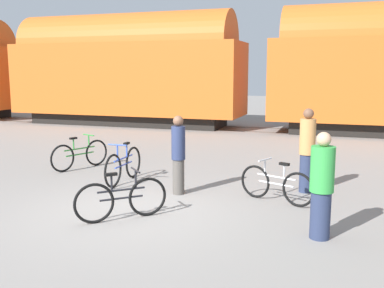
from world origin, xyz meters
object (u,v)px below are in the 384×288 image
(bicycle_green, at_px, (80,155))
(bicycle_blue, at_px, (124,165))
(bicycle_black, at_px, (122,199))
(person_in_tan, at_px, (307,150))
(person_in_navy, at_px, (178,154))
(freight_train, at_px, (257,67))
(person_in_green, at_px, (322,186))
(bicycle_silver, at_px, (276,184))

(bicycle_green, height_order, bicycle_blue, bicycle_blue)
(bicycle_black, xyz_separation_m, person_in_tan, (2.90, 2.91, 0.54))
(bicycle_blue, xyz_separation_m, person_in_navy, (1.57, -0.53, 0.45))
(bicycle_blue, bearing_deg, freight_train, 83.96)
(person_in_green, xyz_separation_m, person_in_navy, (-2.98, 1.70, 0.02))
(bicycle_green, bearing_deg, person_in_navy, -24.12)
(bicycle_green, bearing_deg, bicycle_blue, -28.51)
(freight_train, relative_size, bicycle_black, 39.81)
(bicycle_silver, bearing_deg, freight_train, 102.86)
(person_in_tan, bearing_deg, bicycle_green, 52.97)
(bicycle_black, bearing_deg, bicycle_green, 131.56)
(person_in_tan, height_order, person_in_navy, person_in_tan)
(freight_train, distance_m, bicycle_green, 10.21)
(freight_train, relative_size, bicycle_blue, 27.64)
(bicycle_black, height_order, person_in_tan, person_in_tan)
(bicycle_silver, relative_size, person_in_navy, 0.93)
(freight_train, relative_size, bicycle_green, 29.01)
(bicycle_green, bearing_deg, bicycle_black, -48.44)
(bicycle_silver, distance_m, person_in_green, 2.04)
(bicycle_green, xyz_separation_m, bicycle_silver, (5.40, -1.45, -0.02))
(bicycle_black, bearing_deg, bicycle_silver, 39.03)
(bicycle_black, distance_m, bicycle_blue, 2.70)
(bicycle_black, bearing_deg, person_in_tan, 45.10)
(bicycle_black, relative_size, person_in_green, 0.74)
(person_in_green, bearing_deg, person_in_tan, -51.78)
(bicycle_green, bearing_deg, bicycle_silver, -15.02)
(bicycle_blue, height_order, person_in_navy, person_in_navy)
(bicycle_blue, relative_size, person_in_navy, 1.07)
(person_in_navy, bearing_deg, bicycle_silver, -67.85)
(freight_train, relative_size, bicycle_silver, 31.84)
(bicycle_blue, bearing_deg, person_in_tan, 6.81)
(bicycle_green, distance_m, person_in_tan, 5.95)
(person_in_green, bearing_deg, freight_train, -45.78)
(bicycle_silver, xyz_separation_m, person_in_green, (0.94, -1.75, 0.47))
(bicycle_silver, relative_size, person_in_green, 0.92)
(bicycle_green, bearing_deg, freight_train, 72.99)
(bicycle_green, relative_size, person_in_tan, 0.94)
(bicycle_black, xyz_separation_m, bicycle_green, (-3.01, 3.39, 0.00))
(freight_train, height_order, bicycle_blue, freight_train)
(person_in_navy, bearing_deg, bicycle_blue, 91.89)
(freight_train, distance_m, person_in_green, 13.30)
(freight_train, xyz_separation_m, bicycle_green, (-2.91, -9.50, -2.39))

